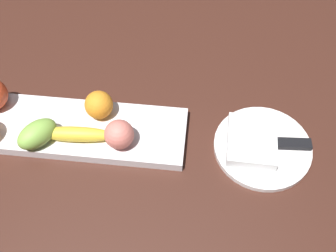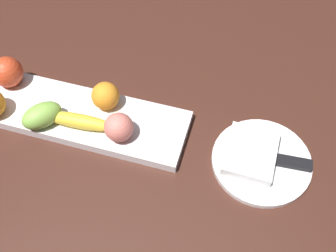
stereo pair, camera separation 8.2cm
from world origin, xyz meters
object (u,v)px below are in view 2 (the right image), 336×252
at_px(banana, 78,121).
at_px(orange_near_banana, 106,96).
at_px(fruit_tray, 81,116).
at_px(peach, 119,127).
at_px(apple, 6,73).
at_px(grape_bunch, 42,115).
at_px(folded_napkin, 251,154).
at_px(knife, 281,161).
at_px(dinner_plate, 261,161).

relative_size(banana, orange_near_banana, 2.67).
bearing_deg(fruit_tray, banana, 112.79).
xyz_separation_m(fruit_tray, banana, (-0.01, 0.03, 0.03)).
bearing_deg(orange_near_banana, peach, 128.41).
bearing_deg(banana, fruit_tray, -70.79).
relative_size(apple, peach, 1.14).
relative_size(fruit_tray, peach, 7.75).
height_order(apple, grape_bunch, apple).
xyz_separation_m(folded_napkin, knife, (-0.06, -0.01, -0.01)).
distance_m(apple, knife, 0.62).
xyz_separation_m(fruit_tray, apple, (0.18, -0.03, 0.05)).
distance_m(grape_bunch, knife, 0.50).
height_order(grape_bunch, dinner_plate, grape_bunch).
height_order(apple, peach, apple).
bearing_deg(peach, banana, -0.19).
relative_size(fruit_tray, banana, 2.92).
height_order(apple, orange_near_banana, apple).
bearing_deg(knife, orange_near_banana, -8.56).
height_order(banana, grape_bunch, grape_bunch).
relative_size(peach, grape_bunch, 0.71).
height_order(apple, banana, apple).
bearing_deg(grape_bunch, apple, -32.70).
bearing_deg(dinner_plate, grape_bunch, 5.45).
xyz_separation_m(banana, dinner_plate, (-0.38, -0.03, -0.03)).
height_order(fruit_tray, banana, banana).
xyz_separation_m(fruit_tray, peach, (-0.10, 0.03, 0.04)).
distance_m(banana, dinner_plate, 0.39).
bearing_deg(dinner_plate, peach, 6.01).
bearing_deg(banana, orange_near_banana, -120.52).
xyz_separation_m(apple, orange_near_banana, (-0.23, -0.00, -0.00)).
relative_size(apple, knife, 0.38).
xyz_separation_m(peach, grape_bunch, (0.17, 0.01, -0.01)).
distance_m(banana, grape_bunch, 0.08).
height_order(fruit_tray, apple, apple).
bearing_deg(dinner_plate, banana, 4.55).
height_order(grape_bunch, folded_napkin, grape_bunch).
xyz_separation_m(orange_near_banana, knife, (-0.39, 0.03, -0.04)).
xyz_separation_m(orange_near_banana, folded_napkin, (-0.32, 0.04, -0.03)).
relative_size(fruit_tray, knife, 2.60).
bearing_deg(folded_napkin, grape_bunch, 5.76).
distance_m(fruit_tray, folded_napkin, 0.37).
bearing_deg(orange_near_banana, dinner_plate, 173.60).
xyz_separation_m(banana, knife, (-0.42, -0.04, -0.02)).
bearing_deg(apple, grape_bunch, 147.30).
relative_size(apple, dinner_plate, 0.34).
distance_m(banana, knife, 0.42).
bearing_deg(grape_bunch, dinner_plate, -174.55).
bearing_deg(banana, knife, -178.72).
distance_m(fruit_tray, dinner_plate, 0.40).
height_order(orange_near_banana, dinner_plate, orange_near_banana).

